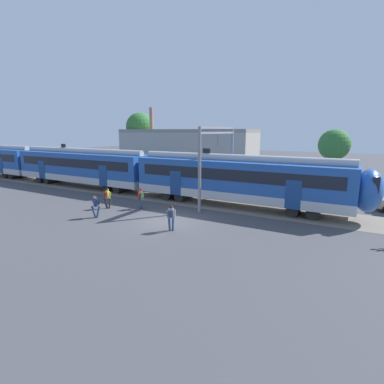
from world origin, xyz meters
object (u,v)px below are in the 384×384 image
pedestrian_yellow (107,197)px  pedestrian_navy (96,204)px  commuter_train (86,167)px  pedestrian_red (141,197)px  pedestrian_grey (171,216)px

pedestrian_yellow → pedestrian_navy: (1.22, -2.33, 0.00)m
commuter_train → pedestrian_navy: (10.33, -8.22, -1.26)m
pedestrian_yellow → pedestrian_red: 2.74m
pedestrian_navy → pedestrian_red: size_ratio=1.00×
pedestrian_navy → pedestrian_red: (1.21, 3.60, 0.00)m
pedestrian_yellow → pedestrian_navy: 2.63m
commuter_train → pedestrian_navy: 13.26m
pedestrian_navy → pedestrian_grey: size_ratio=1.00×
pedestrian_navy → pedestrian_grey: bearing=2.0°
pedestrian_red → pedestrian_grey: bearing=-33.1°
commuter_train → pedestrian_navy: commuter_train is taller
pedestrian_red → pedestrian_grey: size_ratio=1.00×
commuter_train → pedestrian_grey: size_ratio=33.99×
pedestrian_yellow → pedestrian_grey: (7.61, -2.11, 0.00)m
pedestrian_grey → pedestrian_red: bearing=146.9°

